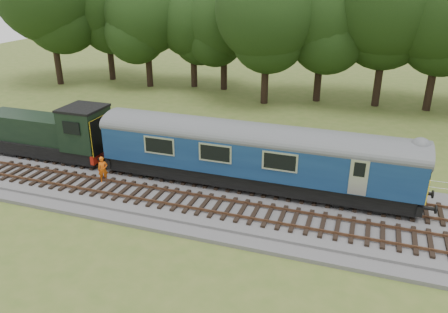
% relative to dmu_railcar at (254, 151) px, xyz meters
% --- Properties ---
extents(ground, '(120.00, 120.00, 0.00)m').
position_rel_dmu_railcar_xyz_m(ground, '(0.93, -1.40, -2.61)').
color(ground, '#4C6525').
rests_on(ground, ground).
extents(ballast, '(70.00, 7.00, 0.35)m').
position_rel_dmu_railcar_xyz_m(ballast, '(0.93, -1.40, -2.43)').
color(ballast, '#4C4C4F').
rests_on(ballast, ground).
extents(track_north, '(67.20, 2.40, 0.21)m').
position_rel_dmu_railcar_xyz_m(track_north, '(0.93, -0.00, -2.19)').
color(track_north, black).
rests_on(track_north, ballast).
extents(track_south, '(67.20, 2.40, 0.21)m').
position_rel_dmu_railcar_xyz_m(track_south, '(0.93, -3.00, -2.19)').
color(track_south, black).
rests_on(track_south, ballast).
extents(fence, '(64.00, 0.12, 1.00)m').
position_rel_dmu_railcar_xyz_m(fence, '(0.93, 3.10, -2.61)').
color(fence, '#6B6054').
rests_on(fence, ground).
extents(tree_line, '(70.00, 8.00, 18.00)m').
position_rel_dmu_railcar_xyz_m(tree_line, '(0.93, 20.60, -2.61)').
color(tree_line, black).
rests_on(tree_line, ground).
extents(dmu_railcar, '(18.05, 2.86, 3.88)m').
position_rel_dmu_railcar_xyz_m(dmu_railcar, '(0.00, 0.00, 0.00)').
color(dmu_railcar, black).
rests_on(dmu_railcar, ground).
extents(shunter_loco, '(8.91, 2.60, 3.38)m').
position_rel_dmu_railcar_xyz_m(shunter_loco, '(-13.93, 0.00, -0.63)').
color(shunter_loco, black).
rests_on(shunter_loco, ground).
extents(worker, '(0.69, 0.65, 1.58)m').
position_rel_dmu_railcar_xyz_m(worker, '(-8.58, -2.27, -1.47)').
color(worker, '#E0570B').
rests_on(worker, ballast).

